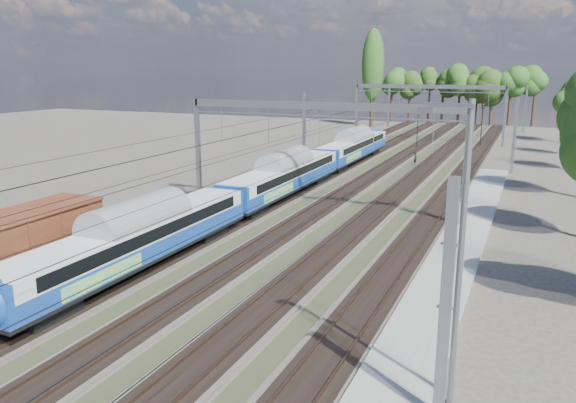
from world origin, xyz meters
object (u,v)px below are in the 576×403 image
at_px(worker, 415,158).
at_px(lamp_post, 458,247).
at_px(signal_near, 418,127).
at_px(signal_far, 482,119).
at_px(emu_train, 283,172).

xyz_separation_m(worker, lamp_post, (11.09, -49.60, 5.04)).
relative_size(signal_near, signal_far, 0.78).
distance_m(emu_train, signal_far, 45.60).
bearing_deg(signal_far, lamp_post, -64.89).
bearing_deg(lamp_post, emu_train, 138.04).
relative_size(signal_far, lamp_post, 0.60).
distance_m(emu_train, signal_near, 37.75).
distance_m(emu_train, lamp_post, 32.47).
xyz_separation_m(emu_train, signal_far, (12.93, 43.70, 1.53)).
bearing_deg(signal_far, emu_train, -85.83).
height_order(emu_train, lamp_post, lamp_post).
bearing_deg(signal_near, emu_train, -117.11).
bearing_deg(emu_train, lamp_post, -55.28).
xyz_separation_m(worker, signal_near, (-2.70, 14.41, 2.37)).
height_order(worker, signal_far, signal_far).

